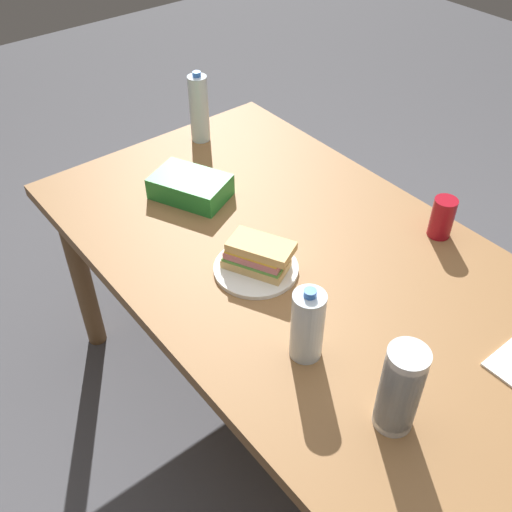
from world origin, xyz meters
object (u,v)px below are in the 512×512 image
(soda_can_red, at_px, (442,218))
(water_bottle_tall, at_px, (307,325))
(sandwich, at_px, (258,255))
(water_bottle_spare, at_px, (199,108))
(plastic_cup_stack, at_px, (400,389))
(paper_plate, at_px, (256,268))
(chip_bag, at_px, (190,187))
(dining_table, at_px, (318,292))

(soda_can_red, height_order, water_bottle_tall, water_bottle_tall)
(sandwich, bearing_deg, water_bottle_tall, -17.32)
(water_bottle_spare, bearing_deg, soda_can_red, 14.66)
(sandwich, xyz_separation_m, water_bottle_tall, (0.29, -0.09, 0.04))
(plastic_cup_stack, bearing_deg, water_bottle_spare, 163.99)
(paper_plate, distance_m, water_bottle_tall, 0.32)
(soda_can_red, relative_size, water_bottle_tall, 0.60)
(chip_bag, xyz_separation_m, water_bottle_spare, (-0.27, 0.22, 0.08))
(dining_table, xyz_separation_m, paper_plate, (-0.11, -0.13, 0.09))
(paper_plate, xyz_separation_m, chip_bag, (-0.39, 0.05, 0.03))
(dining_table, bearing_deg, paper_plate, -129.75)
(plastic_cup_stack, height_order, water_bottle_spare, water_bottle_spare)
(sandwich, bearing_deg, soda_can_red, 67.65)
(dining_table, height_order, water_bottle_tall, water_bottle_tall)
(soda_can_red, distance_m, water_bottle_spare, 0.90)
(water_bottle_tall, xyz_separation_m, plastic_cup_stack, (0.25, 0.02, 0.02))
(plastic_cup_stack, xyz_separation_m, water_bottle_spare, (-1.21, 0.35, 0.01))
(sandwich, bearing_deg, water_bottle_spare, 157.61)
(dining_table, relative_size, chip_bag, 7.72)
(chip_bag, bearing_deg, water_bottle_spare, -64.48)
(dining_table, xyz_separation_m, water_bottle_spare, (-0.77, 0.15, 0.20))
(soda_can_red, bearing_deg, water_bottle_tall, -81.87)
(water_bottle_spare, bearing_deg, plastic_cup_stack, -16.01)
(sandwich, distance_m, water_bottle_spare, 0.72)
(dining_table, height_order, sandwich, sandwich)
(dining_table, bearing_deg, water_bottle_spare, 169.37)
(soda_can_red, relative_size, chip_bag, 0.53)
(dining_table, xyz_separation_m, plastic_cup_stack, (0.43, -0.20, 0.19))
(paper_plate, height_order, soda_can_red, soda_can_red)
(water_bottle_tall, distance_m, water_bottle_spare, 1.03)
(soda_can_red, distance_m, chip_bag, 0.75)
(paper_plate, bearing_deg, water_bottle_spare, 157.29)
(soda_can_red, relative_size, water_bottle_spare, 0.49)
(soda_can_red, relative_size, plastic_cup_stack, 0.55)
(sandwich, xyz_separation_m, chip_bag, (-0.40, 0.05, -0.02))
(water_bottle_tall, bearing_deg, soda_can_red, 98.13)
(sandwich, relative_size, water_bottle_tall, 0.99)
(soda_can_red, bearing_deg, sandwich, -112.35)
(soda_can_red, bearing_deg, plastic_cup_stack, -59.75)
(soda_can_red, bearing_deg, chip_bag, -143.22)
(sandwich, height_order, water_bottle_tall, water_bottle_tall)
(dining_table, height_order, water_bottle_spare, water_bottle_spare)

